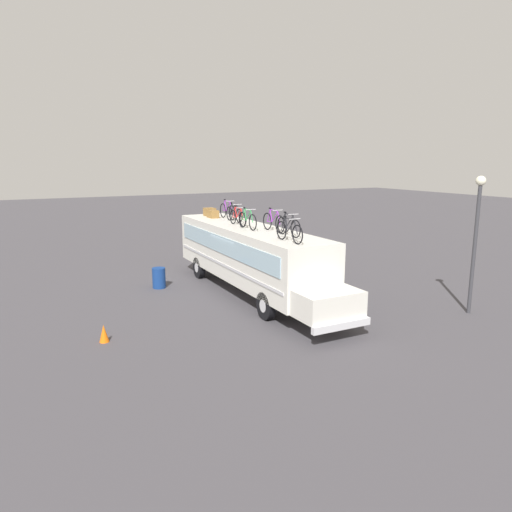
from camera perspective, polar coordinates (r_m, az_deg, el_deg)
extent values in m
plane|color=#423F44|center=(20.98, -1.07, -4.33)|extent=(120.00, 120.00, 0.00)
cube|color=silver|center=(20.56, -1.09, 0.50)|extent=(10.76, 2.33, 2.25)
cube|color=silver|center=(15.67, 8.77, -5.76)|extent=(1.37, 2.15, 0.88)
cube|color=#99B7C6|center=(20.01, -4.13, 1.33)|extent=(9.90, 0.04, 0.73)
cube|color=#99B7C6|center=(21.03, 1.80, 1.86)|extent=(9.90, 0.04, 0.73)
cube|color=silver|center=(20.17, -4.11, -1.04)|extent=(10.33, 0.03, 0.12)
cube|color=silver|center=(21.19, 1.79, -0.41)|extent=(10.33, 0.03, 0.12)
cube|color=silver|center=(15.27, 10.36, -8.34)|extent=(0.16, 2.22, 0.24)
cylinder|color=black|center=(17.27, 1.22, -6.06)|extent=(1.04, 0.28, 1.04)
cylinder|color=silver|center=(17.27, 1.22, -6.06)|extent=(0.47, 0.30, 0.47)
cylinder|color=black|center=(18.29, 6.91, -5.13)|extent=(1.04, 0.28, 1.04)
cylinder|color=silver|center=(18.29, 6.91, -5.13)|extent=(0.47, 0.30, 0.47)
cylinder|color=black|center=(23.44, -6.93, -1.40)|extent=(1.04, 0.28, 1.04)
cylinder|color=silver|center=(23.44, -6.93, -1.40)|extent=(0.47, 0.30, 0.47)
cylinder|color=black|center=(24.21, -2.37, -0.91)|extent=(1.04, 0.28, 1.04)
cylinder|color=silver|center=(24.21, -2.37, -0.91)|extent=(0.47, 0.30, 0.47)
cube|color=olive|center=(24.39, -5.66, 5.35)|extent=(0.56, 0.51, 0.41)
cube|color=olive|center=(23.56, -5.27, 5.11)|extent=(0.69, 0.41, 0.38)
torus|color=black|center=(23.55, -4.03, 5.54)|extent=(0.72, 0.04, 0.72)
torus|color=black|center=(22.57, -2.95, 5.29)|extent=(0.72, 0.04, 0.72)
cylinder|color=purple|center=(23.23, -3.73, 6.13)|extent=(0.21, 0.04, 0.51)
cylinder|color=purple|center=(22.94, -3.40, 6.02)|extent=(0.50, 0.04, 0.49)
cylinder|color=purple|center=(22.99, -3.49, 6.66)|extent=(0.65, 0.04, 0.07)
cylinder|color=purple|center=(23.37, -3.83, 5.52)|extent=(0.41, 0.03, 0.05)
cylinder|color=purple|center=(23.42, -3.93, 6.15)|extent=(0.26, 0.03, 0.53)
cylinder|color=purple|center=(22.63, -3.05, 5.92)|extent=(0.22, 0.03, 0.50)
cylinder|color=silver|center=(22.69, -3.16, 6.68)|extent=(0.03, 0.44, 0.03)
ellipsoid|color=black|center=(23.28, -3.82, 6.86)|extent=(0.20, 0.08, 0.06)
torus|color=black|center=(22.46, -3.25, 5.19)|extent=(0.66, 0.04, 0.66)
torus|color=black|center=(21.48, -2.07, 4.90)|extent=(0.66, 0.04, 0.66)
cylinder|color=black|center=(22.14, -2.92, 5.75)|extent=(0.21, 0.04, 0.47)
cylinder|color=black|center=(21.85, -2.56, 5.63)|extent=(0.50, 0.04, 0.46)
cylinder|color=black|center=(21.90, -2.66, 6.25)|extent=(0.66, 0.04, 0.07)
cylinder|color=black|center=(22.28, -3.04, 5.16)|extent=(0.42, 0.03, 0.05)
cylinder|color=black|center=(22.33, -3.14, 5.77)|extent=(0.27, 0.03, 0.49)
cylinder|color=black|center=(21.54, -2.18, 5.52)|extent=(0.23, 0.03, 0.46)
cylinder|color=silver|center=(21.60, -2.30, 6.27)|extent=(0.03, 0.44, 0.03)
ellipsoid|color=black|center=(22.20, -3.02, 6.46)|extent=(0.20, 0.08, 0.06)
torus|color=black|center=(21.16, -2.82, 4.77)|extent=(0.64, 0.04, 0.64)
torus|color=black|center=(20.22, -1.59, 4.46)|extent=(0.64, 0.04, 0.64)
cylinder|color=red|center=(20.85, -2.47, 5.34)|extent=(0.20, 0.04, 0.46)
cylinder|color=red|center=(20.57, -2.10, 5.22)|extent=(0.49, 0.04, 0.44)
cylinder|color=red|center=(20.62, -2.20, 5.85)|extent=(0.63, 0.04, 0.07)
cylinder|color=red|center=(20.98, -2.60, 4.74)|extent=(0.40, 0.03, 0.05)
cylinder|color=red|center=(21.03, -2.70, 5.37)|extent=(0.26, 0.03, 0.48)
cylinder|color=red|center=(20.28, -1.71, 5.10)|extent=(0.22, 0.03, 0.45)
cylinder|color=silver|center=(20.33, -1.83, 5.88)|extent=(0.03, 0.44, 0.03)
ellipsoid|color=black|center=(20.90, -2.57, 6.08)|extent=(0.20, 0.08, 0.06)
torus|color=black|center=(20.01, -1.68, 4.43)|extent=(0.68, 0.04, 0.68)
torus|color=black|center=(19.13, -0.40, 4.10)|extent=(0.68, 0.04, 0.68)
cylinder|color=green|center=(19.72, -1.31, 5.07)|extent=(0.19, 0.04, 0.48)
cylinder|color=green|center=(19.46, -0.93, 4.94)|extent=(0.46, 0.04, 0.46)
cylinder|color=green|center=(19.50, -1.03, 5.65)|extent=(0.60, 0.04, 0.07)
cylinder|color=green|center=(19.85, -1.44, 4.40)|extent=(0.38, 0.03, 0.05)
cylinder|color=green|center=(19.89, -1.55, 5.10)|extent=(0.24, 0.03, 0.50)
cylinder|color=green|center=(19.18, -0.52, 4.81)|extent=(0.21, 0.03, 0.47)
cylinder|color=silver|center=(19.23, -0.64, 5.67)|extent=(0.03, 0.44, 0.03)
ellipsoid|color=black|center=(19.76, -1.41, 5.89)|extent=(0.20, 0.08, 0.06)
torus|color=black|center=(19.36, 1.38, 4.24)|extent=(0.71, 0.04, 0.71)
torus|color=black|center=(18.46, 2.93, 3.87)|extent=(0.71, 0.04, 0.71)
cylinder|color=purple|center=(19.05, 1.84, 4.94)|extent=(0.20, 0.04, 0.51)
cylinder|color=purple|center=(18.78, 2.30, 4.79)|extent=(0.48, 0.04, 0.49)
cylinder|color=purple|center=(18.83, 2.18, 5.56)|extent=(0.63, 0.04, 0.07)
cylinder|color=purple|center=(19.18, 1.67, 4.20)|extent=(0.40, 0.03, 0.05)
cylinder|color=purple|center=(19.23, 1.55, 4.97)|extent=(0.25, 0.03, 0.53)
cylinder|color=purple|center=(18.51, 2.79, 4.65)|extent=(0.22, 0.03, 0.50)
cylinder|color=silver|center=(18.56, 2.65, 5.58)|extent=(0.03, 0.44, 0.03)
ellipsoid|color=black|center=(19.09, 1.72, 5.82)|extent=(0.20, 0.08, 0.06)
torus|color=black|center=(18.22, 3.17, 3.72)|extent=(0.69, 0.04, 0.69)
torus|color=black|center=(17.37, 4.83, 3.32)|extent=(0.69, 0.04, 0.69)
cylinder|color=black|center=(17.93, 3.67, 4.43)|extent=(0.19, 0.04, 0.49)
cylinder|color=black|center=(17.68, 4.16, 4.26)|extent=(0.46, 0.04, 0.47)
cylinder|color=black|center=(17.71, 4.04, 5.06)|extent=(0.60, 0.04, 0.07)
cylinder|color=black|center=(18.05, 3.48, 3.68)|extent=(0.38, 0.03, 0.05)
cylinder|color=black|center=(18.09, 3.36, 4.46)|extent=(0.25, 0.03, 0.51)
cylinder|color=black|center=(17.42, 4.69, 4.11)|extent=(0.21, 0.03, 0.48)
cylinder|color=silver|center=(17.46, 4.55, 5.07)|extent=(0.03, 0.44, 0.03)
ellipsoid|color=black|center=(17.96, 3.55, 5.34)|extent=(0.20, 0.08, 0.06)
torus|color=black|center=(16.97, 3.11, 3.13)|extent=(0.68, 0.04, 0.68)
torus|color=black|center=(16.05, 5.06, 2.62)|extent=(0.68, 0.04, 0.68)
cylinder|color=black|center=(16.65, 3.68, 3.85)|extent=(0.21, 0.04, 0.48)
cylinder|color=black|center=(16.38, 4.26, 3.66)|extent=(0.50, 0.04, 0.47)
cylinder|color=black|center=(16.42, 4.12, 4.51)|extent=(0.65, 0.04, 0.07)
cylinder|color=black|center=(16.79, 3.46, 3.07)|extent=(0.41, 0.03, 0.05)
cylinder|color=black|center=(16.83, 3.32, 3.90)|extent=(0.26, 0.03, 0.50)
cylinder|color=black|center=(16.10, 4.89, 3.47)|extent=(0.22, 0.03, 0.47)
cylinder|color=silver|center=(16.15, 4.72, 4.50)|extent=(0.03, 0.44, 0.03)
ellipsoid|color=black|center=(16.69, 3.54, 4.82)|extent=(0.20, 0.08, 0.06)
cylinder|color=navy|center=(21.91, -11.72, -2.62)|extent=(0.59, 0.59, 0.94)
cone|color=orange|center=(16.04, -18.00, -8.95)|extent=(0.31, 0.31, 0.57)
cylinder|color=#38383D|center=(19.31, 24.99, 0.65)|extent=(0.14, 0.14, 4.91)
sphere|color=#F2EDCC|center=(19.04, 25.65, 8.24)|extent=(0.36, 0.36, 0.36)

